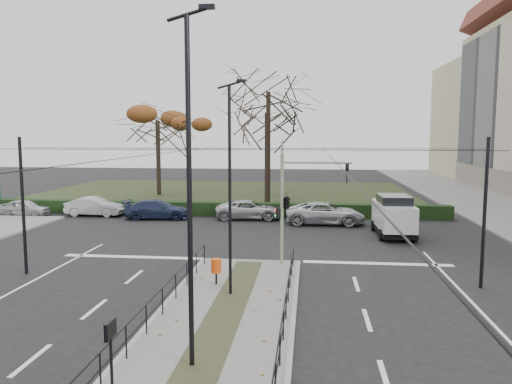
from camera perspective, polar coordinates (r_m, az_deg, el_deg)
ground at (r=19.37m, az=-2.37°, el=-11.74°), size 140.00×140.00×0.00m
median_island at (r=17.02m, az=-3.67°, el=-14.14°), size 4.40×15.00×0.14m
sidewalk_east at (r=43.39m, az=26.70°, el=-2.09°), size 8.00×90.00×0.14m
park at (r=51.29m, az=-3.68°, el=-0.18°), size 38.00×26.00×0.10m
hedge at (r=38.21m, az=-7.13°, el=-1.87°), size 38.00×1.00×1.00m
median_railing at (r=16.62m, az=-3.75°, el=-11.34°), size 4.14×13.24×0.92m
catenary at (r=20.16m, az=-1.74°, el=-1.02°), size 20.00×34.00×6.00m
traffic_light at (r=22.89m, az=3.72°, el=-0.94°), size 3.49×1.94×5.08m
litter_bin at (r=20.11m, az=-4.58°, el=-8.44°), size 0.40×0.40×1.04m
info_panel at (r=11.72m, az=-16.31°, el=-15.86°), size 0.11×0.51×1.95m
streetlamp_median_near at (r=12.51m, az=-7.54°, el=0.28°), size 0.75×0.15×9.02m
streetlamp_median_far at (r=18.25m, az=-2.96°, el=0.51°), size 0.66×0.13×7.90m
parked_car_first at (r=41.29m, az=-24.91°, el=-1.64°), size 3.67×1.54×1.24m
parked_car_second at (r=39.33m, az=-17.96°, el=-1.60°), size 4.26×1.50×1.40m
parked_car_third at (r=36.85m, az=-11.16°, el=-1.95°), size 4.96×2.44×1.39m
parked_car_fourth at (r=36.09m, az=-0.75°, el=-2.03°), size 5.01×2.57×1.35m
white_van at (r=31.20m, az=15.45°, el=-2.51°), size 2.24×4.69×2.46m
rust_tree at (r=50.49m, az=-11.19°, el=7.99°), size 8.95×8.95×9.65m
bare_tree_center at (r=49.79m, az=1.42°, el=10.54°), size 9.03×9.03×13.50m
bare_tree_near at (r=39.00m, az=1.33°, el=8.24°), size 6.46×6.46×10.20m
parked_car_fifth at (r=34.37m, az=7.94°, el=-2.42°), size 5.37×2.53×1.49m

